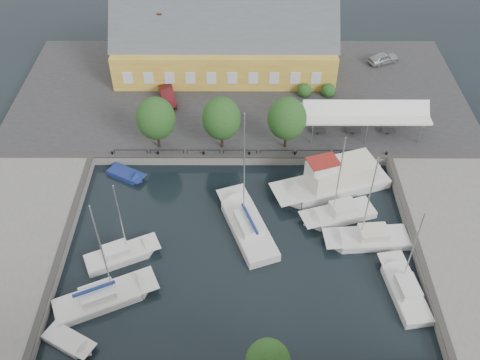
# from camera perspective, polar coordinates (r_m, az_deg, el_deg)

# --- Properties ---
(ground) EXTENTS (140.00, 140.00, 0.00)m
(ground) POSITION_cam_1_polar(r_m,az_deg,el_deg) (51.69, -0.01, -5.76)
(ground) COLOR black
(ground) RESTS_ON ground
(north_quay) EXTENTS (56.00, 26.00, 1.00)m
(north_quay) POSITION_cam_1_polar(r_m,az_deg,el_deg) (68.79, 0.03, 9.07)
(north_quay) COLOR #2D2D30
(north_quay) RESTS_ON ground
(west_quay) EXTENTS (12.00, 24.00, 1.00)m
(west_quay) POSITION_cam_1_polar(r_m,az_deg,el_deg) (54.67, -23.91, -6.46)
(west_quay) COLOR slate
(west_quay) RESTS_ON ground
(east_quay) EXTENTS (12.00, 24.00, 1.00)m
(east_quay) POSITION_cam_1_polar(r_m,az_deg,el_deg) (54.60, 23.91, -6.53)
(east_quay) COLOR slate
(east_quay) RESTS_ON ground
(quay_edge_fittings) EXTENTS (56.00, 24.72, 0.40)m
(quay_edge_fittings) POSITION_cam_1_polar(r_m,az_deg,el_deg) (54.20, 0.02, -1.24)
(quay_edge_fittings) COLOR #383533
(quay_edge_fittings) RESTS_ON north_quay
(warehouse) EXTENTS (28.56, 14.00, 9.55)m
(warehouse) POSITION_cam_1_polar(r_m,az_deg,el_deg) (71.38, -2.11, 14.08)
(warehouse) COLOR gold
(warehouse) RESTS_ON north_quay
(tent_canopy) EXTENTS (14.00, 4.00, 2.83)m
(tent_canopy) POSITION_cam_1_polar(r_m,az_deg,el_deg) (61.59, 13.25, 6.87)
(tent_canopy) COLOR white
(tent_canopy) RESTS_ON north_quay
(quay_trees) EXTENTS (18.20, 4.20, 6.30)m
(quay_trees) POSITION_cam_1_polar(r_m,az_deg,el_deg) (57.31, -2.00, 6.58)
(quay_trees) COLOR black
(quay_trees) RESTS_ON north_quay
(car_silver) EXTENTS (4.63, 3.35, 1.47)m
(car_silver) POSITION_cam_1_polar(r_m,az_deg,el_deg) (76.63, 15.07, 12.46)
(car_silver) COLOR #ADAFB5
(car_silver) RESTS_ON north_quay
(car_red) EXTENTS (2.76, 4.94, 1.54)m
(car_red) POSITION_cam_1_polar(r_m,az_deg,el_deg) (66.90, -7.74, 8.87)
(car_red) COLOR #581418
(car_red) RESTS_ON north_quay
(center_sailboat) EXTENTS (6.22, 10.40, 13.72)m
(center_sailboat) POSITION_cam_1_polar(r_m,az_deg,el_deg) (51.80, 0.80, -5.02)
(center_sailboat) COLOR silver
(center_sailboat) RESTS_ON ground
(trawler) EXTENTS (12.86, 7.45, 5.00)m
(trawler) POSITION_cam_1_polar(r_m,az_deg,el_deg) (56.28, 10.08, -0.09)
(trawler) COLOR silver
(trawler) RESTS_ON ground
(east_boat_a) EXTENTS (7.85, 4.65, 10.79)m
(east_boat_a) POSITION_cam_1_polar(r_m,az_deg,el_deg) (53.93, 10.54, -3.67)
(east_boat_a) COLOR silver
(east_boat_a) RESTS_ON ground
(east_boat_b) EXTENTS (8.30, 3.23, 11.11)m
(east_boat_b) POSITION_cam_1_polar(r_m,az_deg,el_deg) (52.29, 13.51, -6.19)
(east_boat_b) COLOR silver
(east_boat_b) RESTS_ON ground
(east_boat_c) EXTENTS (3.47, 7.84, 9.86)m
(east_boat_c) POSITION_cam_1_polar(r_m,az_deg,el_deg) (49.37, 17.11, -11.23)
(east_boat_c) COLOR silver
(east_boat_c) RESTS_ON ground
(west_boat_c) EXTENTS (7.08, 4.83, 9.52)m
(west_boat_c) POSITION_cam_1_polar(r_m,az_deg,el_deg) (50.79, -12.59, -7.91)
(west_boat_c) COLOR silver
(west_boat_c) RESTS_ON ground
(west_boat_d) EXTENTS (9.10, 6.09, 11.84)m
(west_boat_d) POSITION_cam_1_polar(r_m,az_deg,el_deg) (48.23, -14.34, -12.15)
(west_boat_d) COLOR silver
(west_boat_d) RESTS_ON ground
(launch_sw) EXTENTS (4.76, 3.65, 0.98)m
(launch_sw) POSITION_cam_1_polar(r_m,az_deg,el_deg) (46.86, -17.78, -16.14)
(launch_sw) COLOR silver
(launch_sw) RESTS_ON ground
(launch_nw) EXTENTS (4.57, 3.56, 0.88)m
(launch_nw) POSITION_cam_1_polar(r_m,az_deg,el_deg) (58.73, -12.06, 0.51)
(launch_nw) COLOR navy
(launch_nw) RESTS_ON ground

